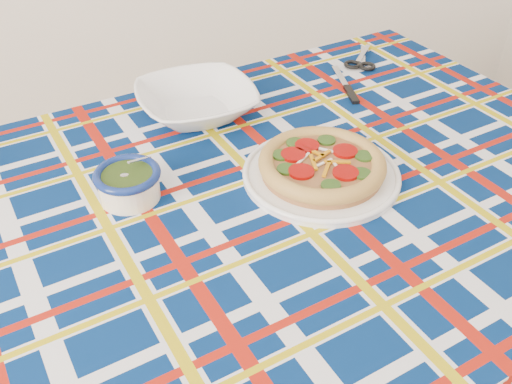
{
  "coord_description": "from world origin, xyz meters",
  "views": [
    {
      "loc": [
        0.27,
        -0.24,
        1.42
      ],
      "look_at": [
        0.46,
        0.58,
        0.78
      ],
      "focal_mm": 40.0,
      "sensor_mm": 36.0,
      "label": 1
    }
  ],
  "objects": [
    {
      "name": "dining_table",
      "position": [
        0.42,
        0.58,
        0.69
      ],
      "size": [
        1.84,
        1.44,
        0.76
      ],
      "rotation": [
        0.0,
        0.0,
        0.3
      ],
      "color": "brown",
      "rests_on": "floor"
    },
    {
      "name": "main_focaccia_plate",
      "position": [
        0.6,
        0.62,
        0.79
      ],
      "size": [
        0.39,
        0.39,
        0.06
      ],
      "primitive_type": null,
      "rotation": [
        0.0,
        0.0,
        0.25
      ],
      "color": "#996136",
      "rests_on": "tablecloth"
    },
    {
      "name": "table_knife",
      "position": [
        0.79,
        1.02,
        0.77
      ],
      "size": [
        0.04,
        0.22,
        0.01
      ],
      "primitive_type": null,
      "rotation": [
        0.0,
        0.0,
        1.49
      ],
      "color": "silver",
      "rests_on": "tablecloth"
    },
    {
      "name": "pesto_bowl",
      "position": [
        0.23,
        0.64,
        0.8
      ],
      "size": [
        0.14,
        0.14,
        0.07
      ],
      "primitive_type": null,
      "rotation": [
        0.0,
        0.0,
        0.14
      ],
      "color": "black",
      "rests_on": "tablecloth"
    },
    {
      "name": "tablecloth",
      "position": [
        0.42,
        0.58,
        0.71
      ],
      "size": [
        1.88,
        1.48,
        0.11
      ],
      "primitive_type": null,
      "rotation": [
        0.0,
        0.0,
        0.3
      ],
      "color": "#041F50",
      "rests_on": "dining_table"
    },
    {
      "name": "serving_bowl",
      "position": [
        0.4,
        0.92,
        0.8
      ],
      "size": [
        0.31,
        0.31,
        0.07
      ],
      "primitive_type": "imported",
      "rotation": [
        0.0,
        0.0,
        0.18
      ],
      "color": "white",
      "rests_on": "tablecloth"
    },
    {
      "name": "kitchen_scissors",
      "position": [
        0.9,
        1.14,
        0.77
      ],
      "size": [
        0.17,
        0.21,
        0.02
      ],
      "primitive_type": null,
      "rotation": [
        0.0,
        0.0,
        1.07
      ],
      "color": "silver",
      "rests_on": "tablecloth"
    }
  ]
}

